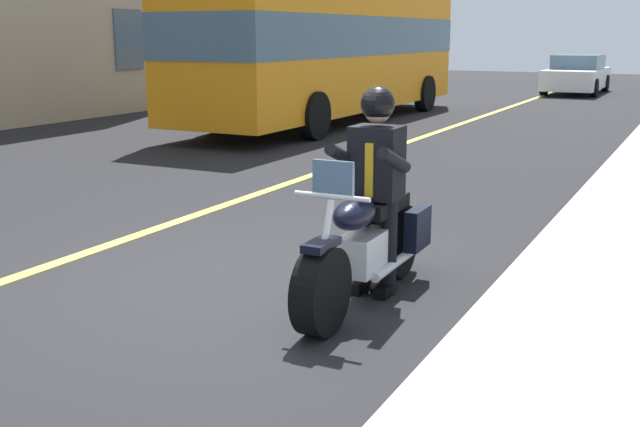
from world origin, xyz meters
The scene contains 6 objects.
ground_plane centered at (0.00, 0.00, 0.00)m, with size 80.00×80.00×0.00m, color black.
lane_center_stripe centered at (0.00, -2.00, 0.01)m, with size 60.00×0.16×0.01m, color #E5DB4C.
motorcycle_main centered at (-0.18, 1.05, 0.45)m, with size 2.21×0.61×1.26m.
rider_main centered at (-0.37, 1.04, 1.04)m, with size 0.63×0.55×1.74m.
bus_near centered at (-11.90, -5.08, 1.87)m, with size 11.05×2.70×3.30m.
car_silver centered at (-24.32, -1.15, 0.69)m, with size 4.60×1.92×1.40m.
Camera 1 is at (5.37, 3.47, 2.15)m, focal length 43.04 mm.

